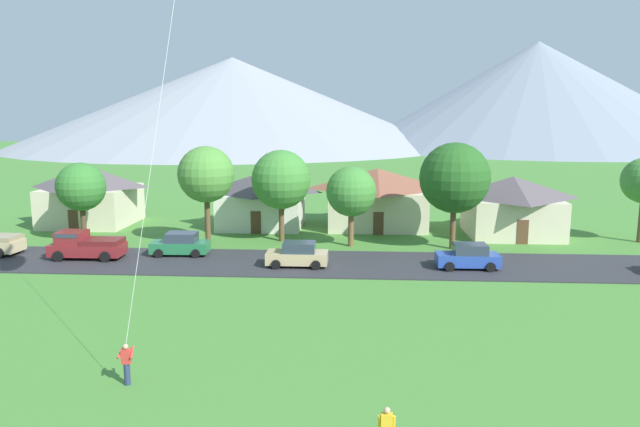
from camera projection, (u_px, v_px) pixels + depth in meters
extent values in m
cube|color=#2D2D33|center=(314.00, 263.00, 41.23)|extent=(160.00, 7.47, 0.08)
cone|color=#8E939E|center=(233.00, 102.00, 182.22)|extent=(133.49, 133.49, 27.28)
cone|color=gray|center=(536.00, 95.00, 177.13)|extent=(110.25, 110.25, 31.49)
cube|color=beige|center=(511.00, 216.00, 50.66)|extent=(7.47, 7.20, 3.31)
pyramid|color=#564C51|center=(513.00, 187.00, 50.23)|extent=(8.07, 7.77, 1.82)
cube|color=brown|center=(523.00, 232.00, 47.21)|extent=(0.90, 0.06, 2.00)
cube|color=beige|center=(377.00, 208.00, 54.65)|extent=(8.79, 7.78, 3.50)
pyramid|color=brown|center=(377.00, 179.00, 54.19)|extent=(9.49, 8.41, 1.92)
cube|color=brown|center=(378.00, 223.00, 50.93)|extent=(0.90, 0.06, 2.00)
cube|color=beige|center=(92.00, 206.00, 55.65)|extent=(7.59, 7.46, 3.56)
pyramid|color=#564C51|center=(90.00, 177.00, 55.19)|extent=(8.20, 8.06, 1.96)
cube|color=brown|center=(73.00, 221.00, 52.10)|extent=(0.90, 0.06, 2.00)
cube|color=silver|center=(262.00, 210.00, 54.39)|extent=(7.48, 6.43, 3.25)
pyramid|color=#474247|center=(261.00, 183.00, 53.96)|extent=(8.08, 6.94, 1.79)
cube|color=brown|center=(256.00, 223.00, 51.31)|extent=(0.90, 0.06, 2.00)
cylinder|color=brown|center=(453.00, 227.00, 45.51)|extent=(0.44, 0.44, 3.54)
sphere|color=#23561E|center=(455.00, 178.00, 44.87)|extent=(5.42, 5.42, 5.42)
cylinder|color=brown|center=(351.00, 228.00, 46.51)|extent=(0.44, 0.44, 2.92)
sphere|color=#3D7F33|center=(351.00, 191.00, 46.01)|extent=(3.95, 3.95, 3.95)
cylinder|color=brown|center=(208.00, 220.00, 47.03)|extent=(0.44, 0.44, 4.00)
sphere|color=#4C8938|center=(206.00, 174.00, 46.41)|extent=(4.49, 4.49, 4.49)
cylinder|color=#4C3823|center=(84.00, 223.00, 48.36)|extent=(0.44, 0.44, 3.04)
sphere|color=#33752D|center=(81.00, 187.00, 47.85)|extent=(3.97, 3.97, 3.97)
cylinder|color=brown|center=(282.00, 221.00, 48.32)|extent=(0.44, 0.44, 3.32)
sphere|color=#3D7F33|center=(281.00, 180.00, 47.73)|extent=(4.83, 4.83, 4.83)
cube|color=tan|center=(297.00, 257.00, 40.28)|extent=(4.20, 1.80, 0.80)
cube|color=#2D3847|center=(299.00, 247.00, 40.14)|extent=(2.20, 1.58, 0.68)
cylinder|color=black|center=(276.00, 264.00, 39.50)|extent=(0.64, 0.24, 0.64)
cylinder|color=black|center=(279.00, 258.00, 41.31)|extent=(0.64, 0.24, 0.64)
cylinder|color=black|center=(316.00, 265.00, 39.34)|extent=(0.64, 0.24, 0.64)
cylinder|color=black|center=(318.00, 258.00, 41.15)|extent=(0.64, 0.24, 0.64)
cube|color=#237042|center=(180.00, 247.00, 43.46)|extent=(4.27, 1.96, 0.80)
cube|color=#2D3847|center=(182.00, 237.00, 43.33)|extent=(2.26, 1.67, 0.68)
cylinder|color=black|center=(159.00, 253.00, 42.63)|extent=(0.65, 0.27, 0.64)
cylinder|color=black|center=(166.00, 248.00, 44.44)|extent=(0.65, 0.27, 0.64)
cylinder|color=black|center=(196.00, 254.00, 42.57)|extent=(0.65, 0.27, 0.64)
cylinder|color=black|center=(201.00, 248.00, 44.38)|extent=(0.65, 0.27, 0.64)
cube|color=#2847A8|center=(467.00, 259.00, 39.73)|extent=(4.24, 1.89, 0.80)
cube|color=#2D3847|center=(470.00, 249.00, 39.60)|extent=(2.23, 1.63, 0.68)
cylinder|color=black|center=(450.00, 267.00, 38.93)|extent=(0.64, 0.25, 0.64)
cylinder|color=black|center=(445.00, 260.00, 40.74)|extent=(0.64, 0.25, 0.64)
cylinder|color=black|center=(491.00, 267.00, 38.81)|extent=(0.64, 0.25, 0.64)
cylinder|color=black|center=(484.00, 260.00, 40.63)|extent=(0.64, 0.25, 0.64)
cube|color=tan|center=(0.00, 238.00, 43.42)|extent=(2.78, 2.07, 0.36)
cylinder|color=black|center=(16.00, 247.00, 44.52)|extent=(0.77, 0.31, 0.76)
cube|color=maroon|center=(88.00, 249.00, 42.39)|extent=(5.22, 2.06, 0.84)
cube|color=maroon|center=(72.00, 237.00, 42.30)|extent=(1.92, 1.86, 0.90)
cube|color=#2D3847|center=(72.00, 234.00, 42.26)|extent=(1.64, 1.90, 0.28)
cube|color=maroon|center=(103.00, 241.00, 42.24)|extent=(2.72, 1.99, 0.36)
cylinder|color=black|center=(58.00, 256.00, 41.52)|extent=(0.76, 0.29, 0.76)
cylinder|color=black|center=(72.00, 250.00, 43.53)|extent=(0.76, 0.29, 0.76)
cylinder|color=black|center=(105.00, 257.00, 41.36)|extent=(0.76, 0.29, 0.76)
cylinder|color=black|center=(116.00, 250.00, 43.36)|extent=(0.76, 0.29, 0.76)
cylinder|color=navy|center=(127.00, 374.00, 22.87)|extent=(0.24, 0.24, 0.88)
cube|color=red|center=(126.00, 356.00, 22.74)|extent=(0.36, 0.22, 0.58)
sphere|color=tan|center=(125.00, 347.00, 22.68)|extent=(0.21, 0.21, 0.21)
cylinder|color=red|center=(121.00, 352.00, 22.79)|extent=(0.18, 0.55, 0.37)
cylinder|color=red|center=(132.00, 352.00, 22.77)|extent=(0.18, 0.55, 0.37)
cylinder|color=silver|center=(158.00, 118.00, 22.67)|extent=(2.34, 3.17, 17.49)
cube|color=yellow|center=(387.00, 423.00, 17.88)|extent=(0.36, 0.22, 0.58)
sphere|color=tan|center=(387.00, 410.00, 17.82)|extent=(0.21, 0.21, 0.21)
cylinder|color=yellow|center=(379.00, 424.00, 17.90)|extent=(0.12, 0.18, 0.59)
cylinder|color=yellow|center=(394.00, 424.00, 17.88)|extent=(0.12, 0.18, 0.59)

